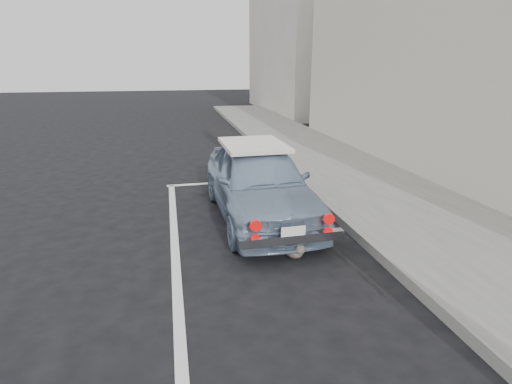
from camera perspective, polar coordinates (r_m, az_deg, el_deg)
sidewalk at (r=6.32m, az=29.65°, el=-7.96°), size 2.80×40.00×0.15m
building_far at (r=23.32m, az=6.18°, el=21.30°), size 3.50×10.00×8.00m
pline_front at (r=9.11m, az=-3.16°, el=1.46°), size 3.00×0.12×0.01m
pline_side at (r=5.74m, az=-11.44°, el=-9.12°), size 0.12×7.00×0.01m
retro_coupe at (r=6.87m, az=0.37°, el=1.57°), size 1.60×3.80×1.28m
cat at (r=5.60m, az=5.43°, el=-8.17°), size 0.33×0.48×0.27m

